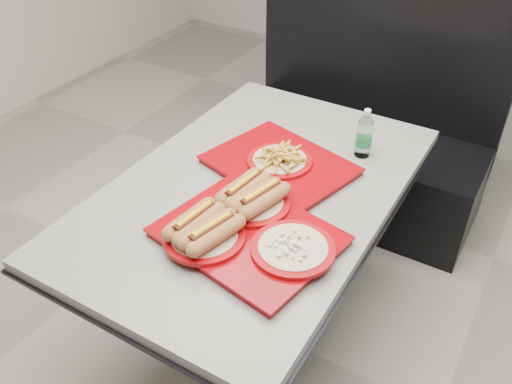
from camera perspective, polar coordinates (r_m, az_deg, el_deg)
The scene contains 6 objects.
ground at distance 2.41m, azimuth -0.09°, elevation -13.90°, with size 6.00×6.00×0.00m, color gray.
diner_table at distance 1.99m, azimuth -0.10°, elevation -3.19°, with size 0.92×1.42×0.75m.
booth_bench at distance 2.92m, azimuth 11.02°, elevation 6.06°, with size 1.30×0.57×1.35m.
tray_near at distance 1.66m, azimuth -1.27°, elevation -3.60°, with size 0.58×0.49×0.11m.
tray_far at distance 1.96m, azimuth 2.51°, elevation 3.16°, with size 0.57×0.49×0.10m.
water_bottle at distance 2.05m, azimuth 11.33°, elevation 5.81°, with size 0.06×0.06×0.19m.
Camera 1 is at (0.78, -1.31, 1.87)m, focal length 38.00 mm.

